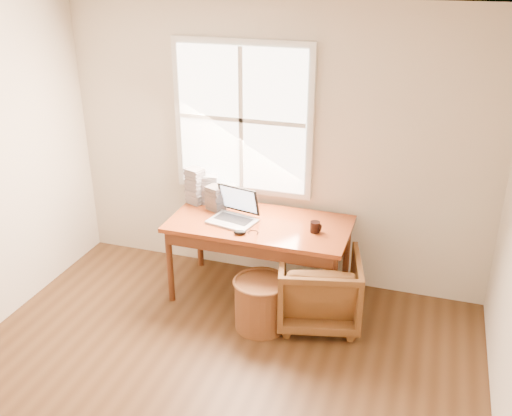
{
  "coord_description": "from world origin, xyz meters",
  "views": [
    {
      "loc": [
        1.37,
        -2.54,
        2.94
      ],
      "look_at": [
        0.01,
        1.65,
        0.95
      ],
      "focal_mm": 40.0,
      "sensor_mm": 36.0,
      "label": 1
    }
  ],
  "objects": [
    {
      "name": "cd_stack_d",
      "position": [
        -0.41,
        2.1,
        0.84
      ],
      "size": [
        0.18,
        0.17,
        0.19
      ],
      "primitive_type": "cube",
      "rotation": [
        0.0,
        0.0,
        0.36
      ],
      "color": "silver",
      "rests_on": "desk"
    },
    {
      "name": "mouse",
      "position": [
        -0.09,
        1.52,
        0.77
      ],
      "size": [
        0.12,
        0.09,
        0.04
      ],
      "primitive_type": "ellipsoid",
      "rotation": [
        0.0,
        0.0,
        0.29
      ],
      "color": "black",
      "rests_on": "desk"
    },
    {
      "name": "desk",
      "position": [
        0.0,
        1.8,
        0.73
      ],
      "size": [
        1.6,
        0.8,
        0.04
      ],
      "primitive_type": "cube",
      "color": "brown",
      "rests_on": "room_shell"
    },
    {
      "name": "cd_stack_b",
      "position": [
        -0.47,
        1.93,
        0.87
      ],
      "size": [
        0.19,
        0.18,
        0.23
      ],
      "primitive_type": "cube",
      "rotation": [
        0.0,
        0.0,
        -0.4
      ],
      "color": "#25252A",
      "rests_on": "desk"
    },
    {
      "name": "laptop",
      "position": [
        -0.23,
        1.71,
        0.91
      ],
      "size": [
        0.51,
        0.52,
        0.32
      ],
      "primitive_type": null,
      "rotation": [
        0.0,
        0.0,
        -0.22
      ],
      "color": "#A7AAAE",
      "rests_on": "desk"
    },
    {
      "name": "coffee_mug",
      "position": [
        0.51,
        1.76,
        0.8
      ],
      "size": [
        0.11,
        0.11,
        0.1
      ],
      "primitive_type": "cylinder",
      "rotation": [
        0.0,
        0.0,
        -0.41
      ],
      "color": "black",
      "rests_on": "desk"
    },
    {
      "name": "wicker_stool",
      "position": [
        0.16,
        1.33,
        0.22
      ],
      "size": [
        0.55,
        0.55,
        0.44
      ],
      "primitive_type": "cylinder",
      "rotation": [
        0.0,
        0.0,
        0.29
      ],
      "color": "brown",
      "rests_on": "room_shell"
    },
    {
      "name": "room_shell",
      "position": [
        -0.02,
        0.16,
        1.32
      ],
      "size": [
        4.04,
        4.54,
        2.64
      ],
      "color": "#4D311A",
      "rests_on": "ground"
    },
    {
      "name": "armchair",
      "position": [
        0.6,
        1.56,
        0.32
      ],
      "size": [
        0.82,
        0.83,
        0.63
      ],
      "primitive_type": "imported",
      "rotation": [
        0.0,
        0.0,
        3.38
      ],
      "color": "brown",
      "rests_on": "room_shell"
    },
    {
      "name": "cd_stack_a",
      "position": [
        -0.58,
        2.06,
        0.89
      ],
      "size": [
        0.17,
        0.16,
        0.28
      ],
      "primitive_type": "cube",
      "rotation": [
        0.0,
        0.0,
        0.3
      ],
      "color": "#B5B8C1",
      "rests_on": "desk"
    },
    {
      "name": "cd_stack_c",
      "position": [
        -0.71,
        2.02,
        0.92
      ],
      "size": [
        0.19,
        0.18,
        0.35
      ],
      "primitive_type": "cube",
      "rotation": [
        0.0,
        0.0,
        -0.35
      ],
      "color": "#A5A8B3",
      "rests_on": "desk"
    }
  ]
}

